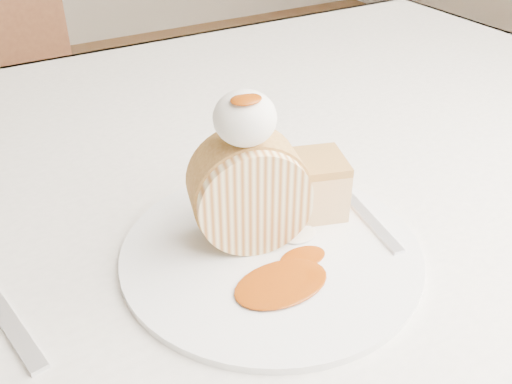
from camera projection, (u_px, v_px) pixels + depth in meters
table at (216, 228)px, 0.70m from camera, size 1.40×0.90×0.75m
plate at (271, 251)px, 0.52m from camera, size 0.34×0.34×0.01m
roulade_slice at (250, 192)px, 0.50m from camera, size 0.11×0.08×0.10m
cake_chunk at (312, 189)px, 0.55m from camera, size 0.07×0.07×0.05m
whipped_cream at (245, 118)px, 0.46m from camera, size 0.05×0.05×0.05m
caramel_drizzle at (246, 92)px, 0.44m from camera, size 0.03×0.02×0.01m
caramel_pool at (281, 283)px, 0.47m from camera, size 0.10×0.08×0.00m
fork at (367, 217)px, 0.55m from camera, size 0.05×0.16×0.00m
spoon at (4, 314)px, 0.45m from camera, size 0.06×0.18×0.00m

